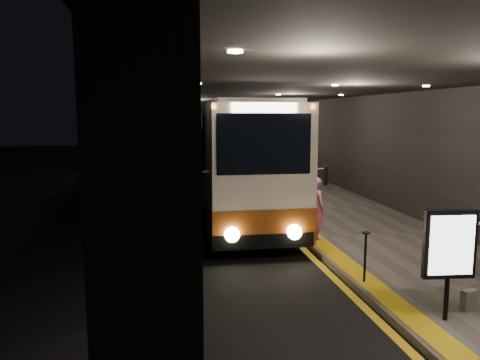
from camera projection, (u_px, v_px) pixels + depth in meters
ground at (219, 257)px, 12.02m from camera, size 90.00×90.00×0.00m
lane_line_white at (152, 217)px, 16.62m from camera, size 0.12×50.00×0.01m
kerb_stripe_yellow at (266, 213)px, 17.28m from camera, size 0.18×50.00×0.01m
sidewalk at (328, 209)px, 17.66m from camera, size 4.50×50.00×0.15m
tactile_strip at (280, 209)px, 17.34m from camera, size 0.50×50.00×0.01m
terminal_wall at (388, 131)px, 17.60m from camera, size 0.10×50.00×6.00m
support_columns at (159, 158)px, 15.38m from camera, size 0.80×24.80×4.40m
canopy at (272, 87)px, 16.66m from camera, size 9.00×50.00×0.40m
coach_main at (228, 162)px, 17.28m from camera, size 2.71×12.65×3.93m
coach_second at (201, 149)px, 26.83m from camera, size 2.91×11.09×3.45m
coach_third at (187, 133)px, 43.15m from camera, size 3.45×12.67×3.94m
passenger_boarding at (315, 208)px, 13.07m from camera, size 0.64×0.76×1.78m
bag_polka at (469, 300)px, 8.41m from camera, size 0.33×0.20×0.37m
info_sign at (450, 247)px, 7.84m from camera, size 0.91×0.18×1.92m
stanchion_post at (365, 257)px, 9.75m from camera, size 0.05×0.05×1.06m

